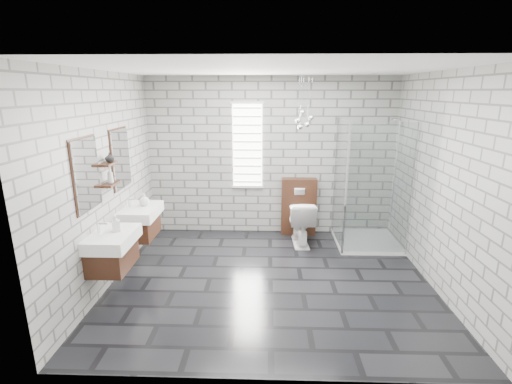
{
  "coord_description": "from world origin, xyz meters",
  "views": [
    {
      "loc": [
        -0.05,
        -4.51,
        2.46
      ],
      "look_at": [
        -0.21,
        0.35,
        1.12
      ],
      "focal_mm": 26.0,
      "sensor_mm": 36.0,
      "label": 1
    }
  ],
  "objects_px": {
    "vanity_left": "(109,240)",
    "shower_enclosure": "(364,217)",
    "cistern_panel": "(299,206)",
    "toilet": "(300,222)",
    "vanity_right": "(138,213)"
  },
  "relations": [
    {
      "from": "vanity_left",
      "to": "shower_enclosure",
      "type": "xyz_separation_m",
      "value": [
        3.41,
        1.7,
        -0.25
      ]
    },
    {
      "from": "vanity_left",
      "to": "shower_enclosure",
      "type": "distance_m",
      "value": 3.81
    },
    {
      "from": "vanity_left",
      "to": "cistern_panel",
      "type": "height_order",
      "value": "vanity_left"
    },
    {
      "from": "vanity_left",
      "to": "toilet",
      "type": "bearing_deg",
      "value": 36.38
    },
    {
      "from": "cistern_panel",
      "to": "vanity_right",
      "type": "bearing_deg",
      "value": -153.22
    },
    {
      "from": "shower_enclosure",
      "to": "cistern_panel",
      "type": "bearing_deg",
      "value": 152.75
    },
    {
      "from": "vanity_right",
      "to": "shower_enclosure",
      "type": "height_order",
      "value": "shower_enclosure"
    },
    {
      "from": "cistern_panel",
      "to": "vanity_left",
      "type": "bearing_deg",
      "value": -137.38
    },
    {
      "from": "shower_enclosure",
      "to": "toilet",
      "type": "relative_size",
      "value": 2.72
    },
    {
      "from": "cistern_panel",
      "to": "toilet",
      "type": "height_order",
      "value": "cistern_panel"
    },
    {
      "from": "toilet",
      "to": "vanity_left",
      "type": "bearing_deg",
      "value": 33.44
    },
    {
      "from": "vanity_left",
      "to": "toilet",
      "type": "xyz_separation_m",
      "value": [
        2.4,
        1.77,
        -0.38
      ]
    },
    {
      "from": "vanity_left",
      "to": "vanity_right",
      "type": "xyz_separation_m",
      "value": [
        0.0,
        1.0,
        0.0
      ]
    },
    {
      "from": "shower_enclosure",
      "to": "toilet",
      "type": "bearing_deg",
      "value": 175.67
    },
    {
      "from": "vanity_left",
      "to": "toilet",
      "type": "relative_size",
      "value": 2.1
    }
  ]
}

